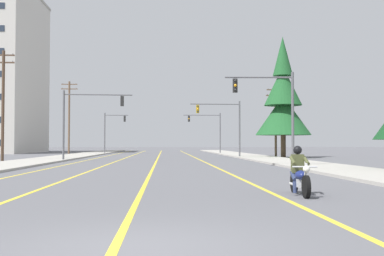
% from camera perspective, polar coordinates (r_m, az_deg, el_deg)
% --- Properties ---
extents(ground_plane, '(400.00, 400.00, 0.00)m').
position_cam_1_polar(ground_plane, '(7.16, -6.97, -14.16)').
color(ground_plane, '#5B5B60').
extents(lane_stripe_center, '(0.16, 100.00, 0.01)m').
position_cam_1_polar(lane_stripe_center, '(52.01, -4.12, -3.57)').
color(lane_stripe_center, yellow).
rests_on(lane_stripe_center, ground).
extents(lane_stripe_left, '(0.16, 100.00, 0.01)m').
position_cam_1_polar(lane_stripe_left, '(52.17, -7.89, -3.56)').
color(lane_stripe_left, yellow).
rests_on(lane_stripe_left, ground).
extents(lane_stripe_right, '(0.16, 100.00, 0.01)m').
position_cam_1_polar(lane_stripe_right, '(52.11, 0.31, -3.58)').
color(lane_stripe_right, yellow).
rests_on(lane_stripe_right, ground).
extents(lane_stripe_far_left, '(0.16, 100.00, 0.01)m').
position_cam_1_polar(lane_stripe_far_left, '(52.49, -11.09, -3.53)').
color(lane_stripe_far_left, yellow).
rests_on(lane_stripe_far_left, ground).
extents(sidewalk_kerb_right, '(4.40, 110.00, 0.14)m').
position_cam_1_polar(sidewalk_kerb_right, '(48.03, 8.54, -3.62)').
color(sidewalk_kerb_right, '#ADA89E').
rests_on(sidewalk_kerb_right, ground).
extents(sidewalk_kerb_left, '(4.40, 110.00, 0.14)m').
position_cam_1_polar(sidewalk_kerb_left, '(48.21, -16.19, -3.56)').
color(sidewalk_kerb_left, '#ADA89E').
rests_on(sidewalk_kerb_left, ground).
extents(motorcycle_with_rider, '(0.70, 2.19, 1.46)m').
position_cam_1_polar(motorcycle_with_rider, '(14.33, 12.87, -5.60)').
color(motorcycle_with_rider, black).
rests_on(motorcycle_with_rider, ground).
extents(traffic_signal_near_right, '(4.51, 0.37, 6.20)m').
position_cam_1_polar(traffic_signal_near_right, '(31.12, 9.82, 2.83)').
color(traffic_signal_near_right, '#56565B').
rests_on(traffic_signal_near_right, ground).
extents(traffic_signal_near_left, '(6.06, 0.56, 6.20)m').
position_cam_1_polar(traffic_signal_near_left, '(42.47, -12.91, 1.71)').
color(traffic_signal_near_left, '#56565B').
rests_on(traffic_signal_near_left, ground).
extents(traffic_signal_mid_right, '(5.54, 0.53, 6.20)m').
position_cam_1_polar(traffic_signal_mid_right, '(51.65, 4.03, 1.00)').
color(traffic_signal_mid_right, '#56565B').
rests_on(traffic_signal_mid_right, ground).
extents(traffic_signal_mid_left, '(3.62, 0.37, 6.20)m').
position_cam_1_polar(traffic_signal_mid_left, '(72.36, -9.75, 0.10)').
color(traffic_signal_mid_left, '#56565B').
rests_on(traffic_signal_mid_left, ground).
extents(traffic_signal_far_right, '(5.68, 0.37, 6.20)m').
position_cam_1_polar(traffic_signal_far_right, '(71.42, 2.11, 0.20)').
color(traffic_signal_far_right, '#56565B').
rests_on(traffic_signal_far_right, ground).
extents(utility_pole_left_near, '(1.89, 0.26, 9.68)m').
position_cam_1_polar(utility_pole_left_near, '(44.36, -21.92, 2.95)').
color(utility_pole_left_near, '#4C3828').
rests_on(utility_pole_left_near, ground).
extents(utility_pole_right_far, '(2.19, 0.26, 8.03)m').
position_cam_1_polar(utility_pole_right_far, '(54.04, 10.10, 1.13)').
color(utility_pole_right_far, brown).
rests_on(utility_pole_right_far, ground).
extents(utility_pole_left_far, '(2.27, 0.26, 10.18)m').
position_cam_1_polar(utility_pole_left_far, '(67.46, -14.67, 1.52)').
color(utility_pole_left_far, brown).
rests_on(utility_pole_left_far, ground).
extents(conifer_tree_right_verge_far, '(5.99, 5.99, 13.19)m').
position_cam_1_polar(conifer_tree_right_verge_far, '(51.94, 10.97, 3.12)').
color(conifer_tree_right_verge_far, '#4C3828').
rests_on(conifer_tree_right_verge_far, ground).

